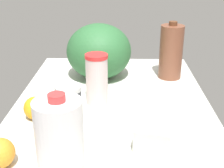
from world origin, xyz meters
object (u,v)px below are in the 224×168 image
Objects in this scene: watermelon at (99,51)px; orange_near_front at (35,108)px; chocolate_milk_jug at (171,52)px; tumbler_cup at (97,79)px; milk_jug at (60,146)px; orange_loose at (0,153)px; egg_carton at (156,118)px; shaker_bottle at (70,114)px.

orange_near_front is (-40.73, 19.83, -8.57)cm from watermelon.
chocolate_milk_jug is at bearing -52.02° from orange_near_front.
tumbler_cup is 25.28cm from orange_near_front.
milk_jug reaches higher than tumbler_cup.
watermelon is 27.77cm from tumbler_cup.
watermelon reaches higher than orange_loose.
egg_carton is (-45.92, -21.96, -9.13)cm from watermelon.
chocolate_milk_jug is 42.78cm from tumbler_cup.
egg_carton is 1.63× the size of tumbler_cup.
shaker_bottle is (-54.11, 5.43, -3.38)cm from watermelon.
watermelon is 46.10cm from orange_near_front.
watermelon reaches higher than tumbler_cup.
orange_loose is (-40.12, 23.61, -5.74)cm from tumbler_cup.
orange_near_front is at bearing 24.25° from milk_jug.
tumbler_cup is at bearing -57.78° from orange_near_front.
chocolate_milk_jug is 66.94cm from shaker_bottle.
egg_carton is at bearing -131.09° from tumbler_cup.
watermelon is at bearing 2.02° from tumbler_cup.
tumbler_cup is (-28.18, 32.08, -2.51)cm from chocolate_milk_jug.
chocolate_milk_jug is 33.06cm from watermelon.
chocolate_milk_jug is 3.16× the size of orange_loose.
orange_near_front is at bearing 127.98° from chocolate_milk_jug.
tumbler_cup is at bearing -13.59° from shaker_bottle.
orange_loose reaches higher than egg_carton.
shaker_bottle is 0.72× the size of milk_jug.
shaker_bottle is 20.33cm from orange_near_front.
orange_near_front reaches higher than egg_carton.
chocolate_milk_jug is at bearing -39.20° from orange_loose.
orange_near_front is at bearing 47.11° from shaker_bottle.
tumbler_cup reaches higher than shaker_bottle.
milk_jug is at bearing 176.78° from watermelon.
milk_jug is (-75.36, 4.24, -0.65)cm from watermelon.
shaker_bottle is at bearing -132.89° from orange_near_front.
orange_near_front is (-13.11, 20.81, -5.86)cm from tumbler_cup.
orange_loose is (7.63, 18.40, -7.81)cm from milk_jug.
tumbler_cup is (-27.62, -0.97, -2.71)cm from watermelon.
orange_near_front is at bearing -5.93° from orange_loose.
egg_carton is 1.26× the size of milk_jug.
shaker_bottle is at bearing 144.86° from chocolate_milk_jug.
tumbler_cup is 48.07cm from milk_jug.
chocolate_milk_jug is 0.82× the size of egg_carton.
tumbler_cup is at bearing -177.98° from watermelon.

